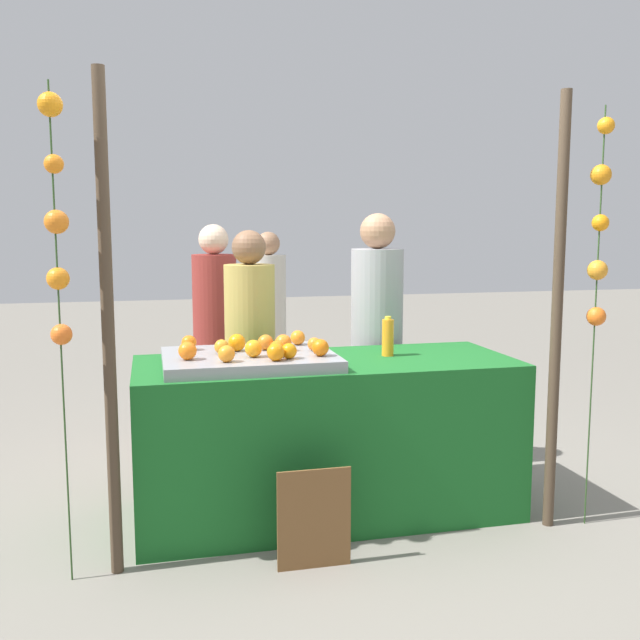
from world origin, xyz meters
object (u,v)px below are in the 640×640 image
juice_bottle (388,337)px  vendor_right (376,352)px  orange_1 (298,338)px  chalkboard_sign (314,520)px  stall_counter (326,437)px  orange_0 (226,354)px  vendor_left (250,365)px

juice_bottle → vendor_right: (0.12, 0.56, -0.19)m
orange_1 → chalkboard_sign: 1.08m
stall_counter → vendor_right: size_ratio=1.23×
chalkboard_sign → orange_0: bearing=132.7°
juice_bottle → stall_counter: bearing=-171.8°
vendor_left → juice_bottle: bearing=-40.5°
stall_counter → juice_bottle: juice_bottle is taller
juice_bottle → chalkboard_sign: (-0.58, -0.67, -0.73)m
stall_counter → orange_1: (-0.12, 0.18, 0.53)m
stall_counter → orange_0: (-0.56, -0.24, 0.53)m
orange_0 → vendor_left: size_ratio=0.05×
stall_counter → chalkboard_sign: stall_counter is taller
vendor_left → stall_counter: bearing=-63.2°
stall_counter → orange_1: size_ratio=24.82×
stall_counter → orange_1: 0.57m
orange_0 → vendor_left: (0.24, 0.88, -0.23)m
orange_1 → chalkboard_sign: (-0.09, -0.79, -0.72)m
orange_1 → juice_bottle: 0.50m
vendor_right → orange_0: bearing=-140.7°
orange_1 → vendor_left: bearing=113.7°
stall_counter → orange_0: orange_0 is taller
orange_0 → vendor_left: bearing=74.9°
orange_1 → vendor_right: (0.60, 0.44, -0.18)m
vendor_left → chalkboard_sign: bearing=-85.0°
stall_counter → juice_bottle: 0.65m
juice_bottle → vendor_left: (-0.69, 0.59, -0.24)m
orange_1 → chalkboard_sign: bearing=-96.7°
chalkboard_sign → vendor_right: size_ratio=0.29×
orange_1 → orange_0: bearing=-136.6°
vendor_right → vendor_left: bearing=178.0°
juice_bottle → vendor_right: bearing=78.1°
stall_counter → vendor_right: bearing=51.8°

